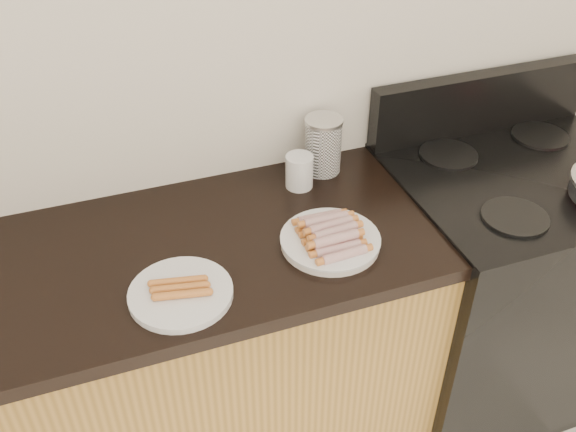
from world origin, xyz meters
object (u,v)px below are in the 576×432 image
object	(u,v)px
mug	(299,171)
canister	(323,145)
side_plate	(181,293)
main_plate	(330,242)
stove	(498,286)

from	to	relation	value
mug	canister	bearing A→B (deg)	30.48
side_plate	canister	world-z (taller)	canister
mug	main_plate	bearing A→B (deg)	-94.03
stove	main_plate	xyz separation A→B (m)	(-0.68, -0.09, 0.45)
main_plate	stove	bearing A→B (deg)	7.59
main_plate	canister	distance (m)	0.36
main_plate	side_plate	world-z (taller)	same
stove	side_plate	world-z (taller)	side_plate
canister	side_plate	bearing A→B (deg)	-142.86
side_plate	canister	distance (m)	0.65
side_plate	mug	distance (m)	0.54
main_plate	side_plate	bearing A→B (deg)	-171.89
stove	canister	size ratio (longest dim) A/B	5.26
side_plate	canister	size ratio (longest dim) A/B	1.42
stove	side_plate	size ratio (longest dim) A/B	3.71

